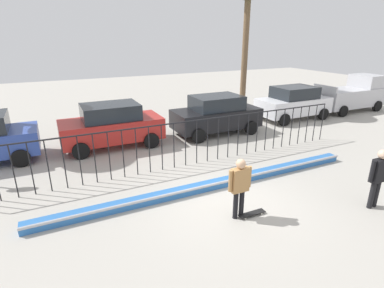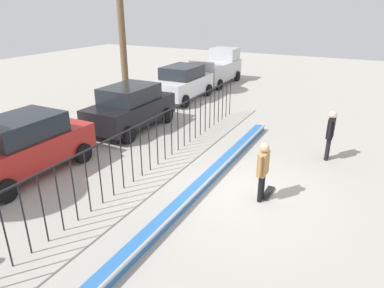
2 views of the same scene
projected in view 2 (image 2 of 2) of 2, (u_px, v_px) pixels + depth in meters
The scene contains 10 objects.
ground_plane at pixel (239, 191), 10.17m from camera, with size 60.00×60.00×0.00m, color #ADA89E.
bowl_coping_ledge at pixel (206, 180), 10.57m from camera, with size 11.00×0.40×0.27m.
perimeter_fence at pixel (149, 140), 11.09m from camera, with size 14.04×0.04×1.73m.
skateboarder at pixel (263, 167), 9.34m from camera, with size 0.69×0.26×1.71m.
skateboard at pixel (268, 193), 9.98m from camera, with size 0.80×0.20×0.07m.
camera_operator at pixel (331, 131), 11.89m from camera, with size 0.71×0.27×1.76m.
parked_car_red at pixel (24, 145), 10.89m from camera, with size 4.30×2.12×1.90m.
parked_car_black at pixel (131, 107), 14.93m from camera, with size 4.30×2.12×1.90m.
parked_car_white at pixel (182, 82), 19.63m from camera, with size 4.30×2.12×1.90m.
pickup_truck at pixel (217, 68), 23.69m from camera, with size 4.70×2.12×2.24m.
Camera 2 is at (-8.54, -2.90, 5.08)m, focal length 32.58 mm.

